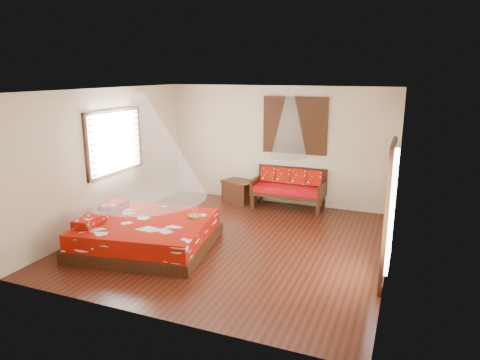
% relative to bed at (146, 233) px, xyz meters
% --- Properties ---
extents(room, '(5.54, 5.54, 2.84)m').
position_rel_bed_xyz_m(room, '(1.38, 0.80, 1.15)').
color(room, black).
rests_on(room, ground).
extents(bed, '(2.59, 2.41, 0.65)m').
position_rel_bed_xyz_m(bed, '(0.00, 0.00, 0.00)').
color(bed, black).
rests_on(bed, floor).
extents(daybed, '(1.65, 0.73, 0.94)m').
position_rel_bed_xyz_m(daybed, '(1.79, 3.18, 0.27)').
color(daybed, black).
rests_on(daybed, floor).
extents(storage_chest, '(0.90, 0.77, 0.52)m').
position_rel_bed_xyz_m(storage_chest, '(0.52, 3.25, 0.01)').
color(storage_chest, black).
rests_on(storage_chest, floor).
extents(shutter_panel, '(1.52, 0.06, 1.32)m').
position_rel_bed_xyz_m(shutter_panel, '(1.79, 3.52, 1.65)').
color(shutter_panel, black).
rests_on(shutter_panel, wall_back).
extents(window_left, '(0.10, 1.74, 1.34)m').
position_rel_bed_xyz_m(window_left, '(-1.33, 1.00, 1.45)').
color(window_left, black).
rests_on(window_left, wall_left).
extents(glazed_door, '(0.08, 1.02, 2.16)m').
position_rel_bed_xyz_m(glazed_door, '(4.09, 0.20, 0.82)').
color(glazed_door, black).
rests_on(glazed_door, floor).
extents(wine_tray, '(0.27, 0.27, 0.22)m').
position_rel_bed_xyz_m(wine_tray, '(0.73, 0.52, 0.31)').
color(wine_tray, brown).
rests_on(wine_tray, bed).
extents(mosquito_net_main, '(2.20, 2.20, 1.80)m').
position_rel_bed_xyz_m(mosquito_net_main, '(0.02, 0.00, 1.60)').
color(mosquito_net_main, white).
rests_on(mosquito_net_main, ceiling).
extents(mosquito_net_daybed, '(0.81, 0.81, 1.50)m').
position_rel_bed_xyz_m(mosquito_net_daybed, '(1.79, 3.05, 1.75)').
color(mosquito_net_daybed, white).
rests_on(mosquito_net_daybed, ceiling).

